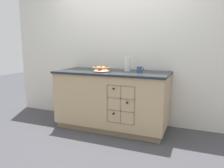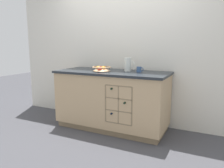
{
  "view_description": "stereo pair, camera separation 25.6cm",
  "coord_description": "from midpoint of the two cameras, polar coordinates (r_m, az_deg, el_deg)",
  "views": [
    {
      "loc": [
        1.29,
        -3.19,
        1.34
      ],
      "look_at": [
        0.0,
        0.0,
        0.73
      ],
      "focal_mm": 35.0,
      "sensor_mm": 36.0,
      "label": 1
    },
    {
      "loc": [
        1.52,
        -3.09,
        1.34
      ],
      "look_at": [
        0.0,
        0.0,
        0.73
      ],
      "focal_mm": 35.0,
      "sensor_mm": 36.0,
      "label": 2
    }
  ],
  "objects": [
    {
      "name": "white_pitcher",
      "position": [
        3.49,
        2.04,
        5.2
      ],
      "size": [
        0.17,
        0.11,
        0.21
      ],
      "color": "silver",
      "rests_on": "kitchen_island"
    },
    {
      "name": "fruit_bowl",
      "position": [
        3.44,
        -4.87,
        4.04
      ],
      "size": [
        0.3,
        0.3,
        0.09
      ],
      "color": "tan",
      "rests_on": "kitchen_island"
    },
    {
      "name": "ground_plane",
      "position": [
        3.69,
        -2.02,
        -11.24
      ],
      "size": [
        14.0,
        14.0,
        0.0
      ],
      "primitive_type": "plane",
      "color": "#424247"
    },
    {
      "name": "kitchen_island",
      "position": [
        3.55,
        -2.05,
        -4.09
      ],
      "size": [
        1.8,
        0.77,
        0.94
      ],
      "color": "#8B7354",
      "rests_on": "ground_plane"
    },
    {
      "name": "ceramic_mug",
      "position": [
        3.38,
        5.04,
        3.86
      ],
      "size": [
        0.11,
        0.08,
        0.08
      ],
      "color": "#385684",
      "rests_on": "kitchen_island"
    },
    {
      "name": "back_wall",
      "position": [
        3.84,
        0.5,
        9.07
      ],
      "size": [
        4.4,
        0.06,
        2.55
      ],
      "primitive_type": "cube",
      "color": "silver",
      "rests_on": "ground_plane"
    }
  ]
}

